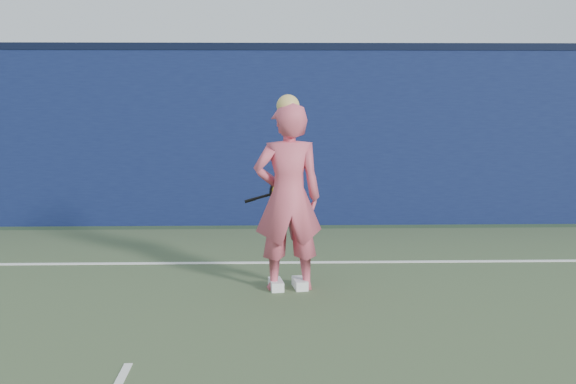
{
  "coord_description": "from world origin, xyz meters",
  "views": [
    {
      "loc": [
        1.02,
        -3.97,
        1.97
      ],
      "look_at": [
        1.2,
        2.94,
        0.97
      ],
      "focal_mm": 45.0,
      "sensor_mm": 36.0,
      "label": 1
    }
  ],
  "objects": [
    {
      "name": "backstop_wall",
      "position": [
        0.0,
        6.5,
        1.25
      ],
      "size": [
        24.0,
        0.4,
        2.5
      ],
      "primitive_type": "cube",
      "color": "#0D153C",
      "rests_on": "ground"
    },
    {
      "name": "wall_cap",
      "position": [
        0.0,
        6.5,
        2.55
      ],
      "size": [
        24.0,
        0.42,
        0.1
      ],
      "primitive_type": "cube",
      "color": "black",
      "rests_on": "backstop_wall"
    },
    {
      "name": "player",
      "position": [
        1.2,
        2.94,
        0.92
      ],
      "size": [
        0.72,
        0.53,
        1.91
      ],
      "rotation": [
        0.0,
        0.0,
        3.28
      ],
      "color": "#D05165",
      "rests_on": "ground"
    },
    {
      "name": "racket",
      "position": [
        1.13,
        3.36,
        0.91
      ],
      "size": [
        0.54,
        0.12,
        0.29
      ],
      "rotation": [
        0.0,
        0.0,
        -0.08
      ],
      "color": "black",
      "rests_on": "ground"
    }
  ]
}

